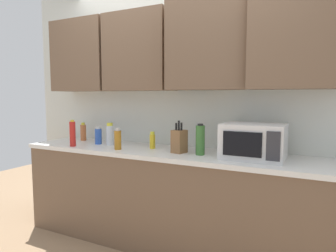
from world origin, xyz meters
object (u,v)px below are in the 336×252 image
Objects in this scene: knife_block at (179,141)px; bottle_clear_tall at (110,134)px; bottle_spice_jar at (83,132)px; bottle_yellow_mustard at (152,141)px; bottle_green_oil at (200,140)px; microwave at (253,141)px; bottle_amber_vinegar at (118,140)px; bottle_blue_cleaner at (98,136)px; bottle_red_sauce at (73,134)px.

bottle_clear_tall is (-0.81, 0.07, 0.00)m from knife_block.
knife_block is at bearing -8.14° from bottle_spice_jar.
bottle_green_oil is at bearing -9.61° from bottle_yellow_mustard.
microwave is 2.99× the size of bottle_yellow_mustard.
bottle_green_oil is (1.01, -0.08, 0.02)m from bottle_clear_tall.
microwave is 2.39× the size of bottle_spice_jar.
bottle_clear_tall is 0.49m from bottle_yellow_mustard.
bottle_amber_vinegar is 0.32m from bottle_yellow_mustard.
bottle_clear_tall is at bearing 175.67° from bottle_green_oil.
bottle_red_sauce reaches higher than bottle_blue_cleaner.
bottle_spice_jar is at bearing 172.64° from bottle_green_oil.
microwave is 1.83× the size of bottle_red_sauce.
bottle_red_sauce reaches higher than bottle_clear_tall.
microwave is at bearing -0.69° from bottle_blue_cleaner.
bottle_clear_tall is at bearing -13.86° from bottle_spice_jar.
bottle_green_oil is at bearing 7.27° from bottle_red_sauce.
bottle_green_oil reaches higher than bottle_blue_cleaner.
knife_block is 1.42× the size of bottle_amber_vinegar.
microwave is 2.62× the size of bottle_blue_cleaner.
bottle_blue_cleaner is at bearing 176.87° from bottle_green_oil.
bottle_green_oil is at bearing -7.36° from bottle_spice_jar.
bottle_red_sauce is 0.36m from bottle_clear_tall.
bottle_yellow_mustard is at bearing -6.14° from bottle_spice_jar.
knife_block reaches higher than bottle_yellow_mustard.
bottle_yellow_mustard is at bearing 35.91° from bottle_amber_vinegar.
bottle_yellow_mustard is at bearing 2.22° from bottle_blue_cleaner.
bottle_green_oil is at bearing -174.24° from microwave.
microwave is 2.40× the size of bottle_amber_vinegar.
microwave is 1.69× the size of knife_block.
bottle_blue_cleaner is 0.69× the size of bottle_green_oil.
bottle_red_sauce is at bearing -173.11° from microwave.
bottle_red_sauce is (-1.71, -0.21, -0.01)m from microwave.
bottle_yellow_mustard is 0.52m from bottle_green_oil.
bottle_blue_cleaner is 0.26m from bottle_red_sauce.
bottle_green_oil is at bearing -2.37° from knife_block.
bottle_yellow_mustard is (0.49, 0.01, -0.03)m from bottle_clear_tall.
bottle_spice_jar is at bearing 175.61° from microwave.
microwave is 0.43m from bottle_green_oil.
bottle_spice_jar is 0.96m from bottle_yellow_mustard.
knife_block reaches higher than microwave.
bottle_yellow_mustard is (0.63, 0.02, -0.01)m from bottle_blue_cleaner.
bottle_red_sauce is at bearing -120.33° from bottle_blue_cleaner.
bottle_amber_vinegar is 1.25× the size of bottle_yellow_mustard.
bottle_amber_vinegar is at bearing -23.02° from bottle_spice_jar.
knife_block is at bearing 9.02° from bottle_red_sauce.
bottle_red_sauce is 1.17× the size of bottle_clear_tall.
bottle_red_sauce is 1.31× the size of bottle_amber_vinegar.
bottle_amber_vinegar is (0.69, -0.29, 0.00)m from bottle_spice_jar.
bottle_red_sauce is 0.81m from bottle_yellow_mustard.
microwave is 0.95m from bottle_yellow_mustard.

